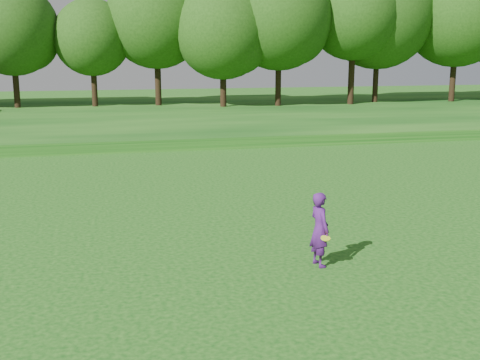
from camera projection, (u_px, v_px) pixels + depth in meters
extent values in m
plane|color=#0D450F|center=(329.00, 292.00, 12.81)|extent=(140.00, 140.00, 0.00)
cube|color=#0D450F|center=(162.00, 115.00, 45.12)|extent=(130.00, 30.00, 0.60)
cube|color=gray|center=(190.00, 147.00, 31.85)|extent=(130.00, 1.60, 0.04)
imported|color=#4F186E|center=(320.00, 229.00, 14.20)|extent=(0.53, 0.72, 1.79)
cylinder|color=#CFEE25|center=(326.00, 238.00, 13.93)|extent=(0.23, 0.23, 0.08)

